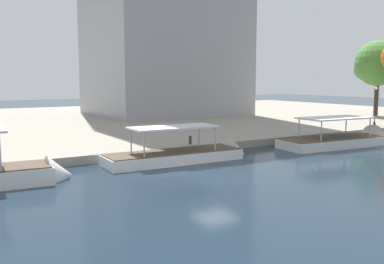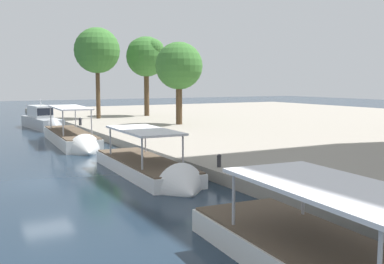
{
  "view_description": "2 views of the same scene",
  "coord_description": "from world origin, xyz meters",
  "px_view_note": "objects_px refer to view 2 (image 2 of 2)",
  "views": [
    {
      "loc": [
        -14.29,
        -20.75,
        5.85
      ],
      "look_at": [
        2.6,
        6.99,
        1.86
      ],
      "focal_mm": 39.88,
      "sensor_mm": 36.0,
      "label": 1
    },
    {
      "loc": [
        24.11,
        -4.44,
        5.28
      ],
      "look_at": [
        1.55,
        7.83,
        2.43
      ],
      "focal_mm": 42.39,
      "sensor_mm": 36.0,
      "label": 2
    }
  ],
  "objects_px": {
    "mooring_bollard_2": "(219,160)",
    "motor_yacht_0": "(43,123)",
    "tree_1": "(97,50)",
    "mooring_bollard_0": "(80,121)",
    "tour_boat_1": "(72,141)",
    "tour_boat_2": "(151,173)",
    "tree_2": "(146,55)",
    "tree_0": "(180,66)"
  },
  "relations": [
    {
      "from": "mooring_bollard_2",
      "to": "motor_yacht_0",
      "type": "bearing_deg",
      "value": -173.87
    },
    {
      "from": "motor_yacht_0",
      "to": "tree_1",
      "type": "bearing_deg",
      "value": 109.56
    },
    {
      "from": "mooring_bollard_0",
      "to": "mooring_bollard_2",
      "type": "xyz_separation_m",
      "value": [
        27.32,
        0.43,
        -0.07
      ]
    },
    {
      "from": "tour_boat_1",
      "to": "mooring_bollard_2",
      "type": "xyz_separation_m",
      "value": [
        17.17,
        3.8,
        0.68
      ]
    },
    {
      "from": "tour_boat_2",
      "to": "mooring_bollard_0",
      "type": "xyz_separation_m",
      "value": [
        -25.13,
        2.67,
        0.86
      ]
    },
    {
      "from": "tour_boat_1",
      "to": "tree_2",
      "type": "relative_size",
      "value": 1.25
    },
    {
      "from": "mooring_bollard_2",
      "to": "tour_boat_1",
      "type": "bearing_deg",
      "value": -167.53
    },
    {
      "from": "tour_boat_1",
      "to": "mooring_bollard_0",
      "type": "xyz_separation_m",
      "value": [
        -10.15,
        3.36,
        0.74
      ]
    },
    {
      "from": "tour_boat_1",
      "to": "tree_0",
      "type": "height_order",
      "value": "tree_0"
    },
    {
      "from": "tree_2",
      "to": "tree_0",
      "type": "bearing_deg",
      "value": -7.43
    },
    {
      "from": "mooring_bollard_0",
      "to": "tree_0",
      "type": "distance_m",
      "value": 12.17
    },
    {
      "from": "motor_yacht_0",
      "to": "tree_0",
      "type": "bearing_deg",
      "value": 50.25
    },
    {
      "from": "mooring_bollard_0",
      "to": "tree_1",
      "type": "relative_size",
      "value": 0.07
    },
    {
      "from": "tour_boat_2",
      "to": "mooring_bollard_0",
      "type": "height_order",
      "value": "tour_boat_2"
    },
    {
      "from": "motor_yacht_0",
      "to": "tour_boat_1",
      "type": "distance_m",
      "value": 14.84
    },
    {
      "from": "motor_yacht_0",
      "to": "tree_1",
      "type": "xyz_separation_m",
      "value": [
        -3.5,
        7.48,
        8.52
      ]
    },
    {
      "from": "tree_2",
      "to": "tour_boat_2",
      "type": "bearing_deg",
      "value": -22.46
    },
    {
      "from": "mooring_bollard_2",
      "to": "tree_0",
      "type": "xyz_separation_m",
      "value": [
        -23.25,
        9.44,
        5.9
      ]
    },
    {
      "from": "tree_0",
      "to": "tree_2",
      "type": "distance_m",
      "value": 13.82
    },
    {
      "from": "tour_boat_1",
      "to": "tree_2",
      "type": "distance_m",
      "value": 26.13
    },
    {
      "from": "tour_boat_1",
      "to": "tree_0",
      "type": "relative_size",
      "value": 1.51
    },
    {
      "from": "tree_1",
      "to": "tree_2",
      "type": "xyz_separation_m",
      "value": [
        -1.31,
        7.17,
        -0.4
      ]
    },
    {
      "from": "tour_boat_1",
      "to": "tree_1",
      "type": "bearing_deg",
      "value": 160.26
    },
    {
      "from": "tour_boat_2",
      "to": "tree_0",
      "type": "height_order",
      "value": "tree_0"
    },
    {
      "from": "tree_1",
      "to": "tree_0",
      "type": "bearing_deg",
      "value": 23.77
    },
    {
      "from": "tree_2",
      "to": "motor_yacht_0",
      "type": "bearing_deg",
      "value": -71.8
    },
    {
      "from": "tree_0",
      "to": "tour_boat_1",
      "type": "bearing_deg",
      "value": -65.35
    },
    {
      "from": "tour_boat_1",
      "to": "tree_1",
      "type": "distance_m",
      "value": 21.82
    },
    {
      "from": "motor_yacht_0",
      "to": "mooring_bollard_2",
      "type": "relative_size",
      "value": 14.41
    },
    {
      "from": "tree_0",
      "to": "mooring_bollard_2",
      "type": "bearing_deg",
      "value": -22.1
    },
    {
      "from": "motor_yacht_0",
      "to": "mooring_bollard_2",
      "type": "distance_m",
      "value": 32.19
    },
    {
      "from": "motor_yacht_0",
      "to": "tour_boat_1",
      "type": "bearing_deg",
      "value": -6.93
    },
    {
      "from": "tour_boat_2",
      "to": "tree_1",
      "type": "xyz_separation_m",
      "value": [
        -33.31,
        7.14,
        9.0
      ]
    },
    {
      "from": "tour_boat_2",
      "to": "mooring_bollard_2",
      "type": "relative_size",
      "value": 15.84
    },
    {
      "from": "tour_boat_1",
      "to": "motor_yacht_0",
      "type": "bearing_deg",
      "value": -177.98
    },
    {
      "from": "tour_boat_1",
      "to": "mooring_bollard_2",
      "type": "relative_size",
      "value": 18.84
    },
    {
      "from": "motor_yacht_0",
      "to": "tour_boat_1",
      "type": "xyz_separation_m",
      "value": [
        14.83,
        -0.36,
        -0.36
      ]
    },
    {
      "from": "tour_boat_1",
      "to": "mooring_bollard_2",
      "type": "distance_m",
      "value": 17.6
    },
    {
      "from": "tree_0",
      "to": "tree_2",
      "type": "relative_size",
      "value": 0.83
    },
    {
      "from": "tree_0",
      "to": "tree_1",
      "type": "distance_m",
      "value": 13.59
    },
    {
      "from": "tour_boat_2",
      "to": "tree_2",
      "type": "height_order",
      "value": "tree_2"
    },
    {
      "from": "motor_yacht_0",
      "to": "tree_2",
      "type": "relative_size",
      "value": 0.96
    }
  ]
}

